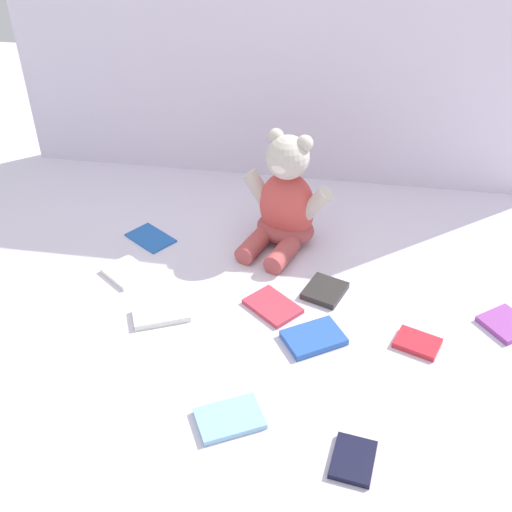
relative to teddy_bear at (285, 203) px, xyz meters
name	(u,v)px	position (x,y,z in m)	size (l,w,h in m)	color
ground_plane	(255,264)	(-0.06, -0.12, -0.11)	(3.20, 3.20, 0.00)	silver
backdrop_drape	(283,47)	(-0.06, 0.36, 0.28)	(1.57, 0.03, 0.79)	silver
teddy_bear	(285,203)	(0.00, 0.00, 0.00)	(0.25, 0.25, 0.30)	#D84C47
book_case_0	(325,291)	(0.12, -0.21, -0.10)	(0.09, 0.10, 0.02)	#2D2A29
book_case_1	(230,419)	(-0.03, -0.61, -0.11)	(0.08, 0.12, 0.01)	#86BDE4
book_case_2	(417,343)	(0.33, -0.35, -0.11)	(0.07, 0.09, 0.01)	red
book_case_3	(127,272)	(-0.36, -0.21, -0.11)	(0.09, 0.10, 0.01)	white
book_case_4	(273,306)	(0.01, -0.28, -0.11)	(0.08, 0.12, 0.01)	#C53547
book_case_5	(161,314)	(-0.24, -0.35, -0.11)	(0.07, 0.13, 0.01)	white
book_case_6	(353,460)	(0.20, -0.66, -0.11)	(0.07, 0.09, 0.01)	black
book_case_7	(150,237)	(-0.35, -0.05, -0.11)	(0.08, 0.12, 0.01)	#1F5AB4
book_case_8	(314,338)	(0.11, -0.37, -0.10)	(0.09, 0.12, 0.02)	#2957B4
book_case_9	(506,324)	(0.53, -0.26, -0.11)	(0.09, 0.09, 0.01)	purple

